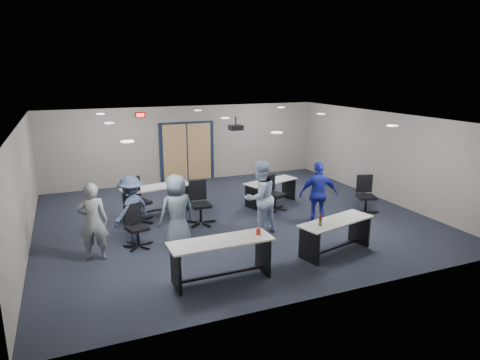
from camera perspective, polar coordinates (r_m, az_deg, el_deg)
name	(u,v)px	position (r m, az deg, el deg)	size (l,w,h in m)	color
floor	(233,218)	(11.70, -0.99, -5.11)	(10.00, 10.00, 0.00)	black
back_wall	(187,144)	(15.52, -7.12, 4.79)	(10.00, 0.04, 2.70)	gray
front_wall	(329,225)	(7.48, 11.75, -5.87)	(10.00, 0.04, 2.70)	gray
left_wall	(23,189)	(10.63, -27.00, -1.11)	(0.04, 9.00, 2.70)	gray
right_wall	(383,156)	(13.90, 18.56, 3.05)	(0.04, 9.00, 2.70)	gray
ceiling	(232,119)	(11.09, -1.05, 8.16)	(10.00, 9.00, 0.04)	silver
double_door	(187,152)	(15.54, -7.05, 3.68)	(2.00, 0.07, 2.20)	#101A32
exit_sign	(140,115)	(14.98, -13.17, 8.44)	(0.32, 0.07, 0.18)	black
ceiling_projector	(236,127)	(11.70, -0.56, 7.02)	(0.35, 0.32, 0.37)	black
ceiling_can_lights	(229,119)	(11.33, -1.52, 8.13)	(6.24, 5.74, 0.02)	silver
table_front_left	(221,253)	(8.21, -2.49, -9.68)	(2.00, 0.68, 0.94)	#ADABA3
table_front_right	(336,230)	(9.63, 12.62, -6.57)	(1.93, 1.04, 1.02)	#ADABA3
table_back_left	(157,195)	(12.14, -10.98, -1.98)	(2.03, 0.99, 0.79)	#ADABA3
table_back_right	(271,188)	(12.87, 4.13, -1.06)	(1.84, 1.08, 0.71)	#ADABA3
chair_back_a	(138,201)	(11.50, -13.40, -2.73)	(0.75, 0.75, 1.19)	black
chair_back_b	(201,203)	(11.15, -5.29, -3.12)	(0.70, 0.70, 1.12)	black
chair_back_c	(275,193)	(12.29, 4.75, -1.76)	(0.63, 0.63, 0.99)	black
chair_loose_left	(137,227)	(9.96, -13.54, -6.07)	(0.62, 0.62, 0.98)	black
chair_loose_right	(366,195)	(12.41, 16.50, -1.97)	(0.68, 0.68, 1.07)	black
person_gray	(93,222)	(9.48, -19.01, -5.26)	(0.61, 0.40, 1.68)	gray
person_plaid	(177,212)	(9.66, -8.42, -4.19)	(0.83, 0.54, 1.70)	#4E5F6C
person_lightblue	(260,197)	(10.39, 2.67, -2.33)	(0.89, 0.69, 1.83)	#AFC4E8
person_navy	(318,194)	(11.12, 10.41, -1.84)	(0.98, 0.41, 1.68)	#1C249C
person_back	(131,209)	(10.22, -14.28, -3.79)	(1.02, 0.59, 1.58)	#3D4B6E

